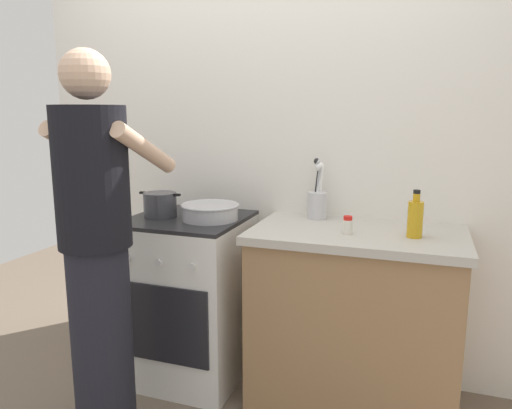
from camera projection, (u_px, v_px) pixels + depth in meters
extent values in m
plane|color=#6B5B4C|center=(239.00, 398.00, 2.49)|extent=(6.00, 6.00, 0.00)
cube|color=silver|center=(304.00, 150.00, 2.66)|extent=(3.20, 0.10, 2.50)
cube|color=#99724C|center=(354.00, 323.00, 2.37)|extent=(0.96, 0.56, 0.86)
cube|color=#B7B2A8|center=(357.00, 235.00, 2.29)|extent=(1.00, 0.60, 0.04)
cube|color=white|center=(190.00, 298.00, 2.66)|extent=(0.60, 0.60, 0.88)
cube|color=#232326|center=(187.00, 219.00, 2.58)|extent=(0.60, 0.60, 0.02)
cube|color=black|center=(161.00, 324.00, 2.39)|extent=(0.51, 0.01, 0.40)
cylinder|color=silver|center=(126.00, 259.00, 2.38)|extent=(0.04, 0.01, 0.04)
cylinder|color=silver|center=(158.00, 263.00, 2.32)|extent=(0.04, 0.01, 0.04)
cylinder|color=silver|center=(192.00, 267.00, 2.26)|extent=(0.04, 0.01, 0.04)
cylinder|color=#38383D|center=(160.00, 205.00, 2.57)|extent=(0.18, 0.18, 0.13)
cube|color=black|center=(143.00, 193.00, 2.60)|extent=(0.04, 0.02, 0.01)
cube|color=black|center=(177.00, 195.00, 2.53)|extent=(0.04, 0.02, 0.01)
cylinder|color=#B7B7BC|center=(210.00, 212.00, 2.51)|extent=(0.29, 0.29, 0.08)
torus|color=#B7B7BC|center=(210.00, 205.00, 2.51)|extent=(0.31, 0.31, 0.01)
cylinder|color=silver|center=(317.00, 205.00, 2.54)|extent=(0.10, 0.10, 0.14)
cylinder|color=#B7BABF|center=(317.00, 190.00, 2.54)|extent=(0.04, 0.02, 0.27)
sphere|color=#B7BABF|center=(317.00, 162.00, 2.51)|extent=(0.03, 0.03, 0.03)
cylinder|color=silver|center=(318.00, 192.00, 2.53)|extent=(0.04, 0.01, 0.23)
sphere|color=silver|center=(319.00, 168.00, 2.51)|extent=(0.03, 0.03, 0.03)
cylinder|color=silver|center=(318.00, 192.00, 2.53)|extent=(0.07, 0.02, 0.24)
sphere|color=silver|center=(318.00, 167.00, 2.51)|extent=(0.03, 0.03, 0.03)
cylinder|color=white|center=(320.00, 191.00, 2.53)|extent=(0.04, 0.04, 0.25)
sphere|color=white|center=(321.00, 166.00, 2.50)|extent=(0.03, 0.03, 0.03)
cylinder|color=black|center=(316.00, 189.00, 2.54)|extent=(0.03, 0.03, 0.28)
sphere|color=black|center=(317.00, 161.00, 2.51)|extent=(0.03, 0.03, 0.03)
cylinder|color=silver|center=(348.00, 227.00, 2.21)|extent=(0.04, 0.04, 0.07)
cylinder|color=red|center=(348.00, 218.00, 2.21)|extent=(0.04, 0.04, 0.02)
cylinder|color=gold|center=(415.00, 220.00, 2.15)|extent=(0.07, 0.07, 0.16)
cylinder|color=gold|center=(417.00, 198.00, 2.13)|extent=(0.03, 0.03, 0.04)
cylinder|color=black|center=(417.00, 192.00, 2.13)|extent=(0.03, 0.03, 0.02)
cylinder|color=black|center=(103.00, 345.00, 2.11)|extent=(0.26, 0.26, 0.90)
cylinder|color=black|center=(92.00, 177.00, 1.97)|extent=(0.30, 0.30, 0.58)
sphere|color=#D3AA8C|center=(85.00, 74.00, 1.89)|extent=(0.20, 0.20, 0.20)
cylinder|color=#D3AA8C|center=(79.00, 147.00, 2.13)|extent=(0.07, 0.41, 0.24)
cylinder|color=#D3AA8C|center=(145.00, 149.00, 2.02)|extent=(0.07, 0.41, 0.24)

